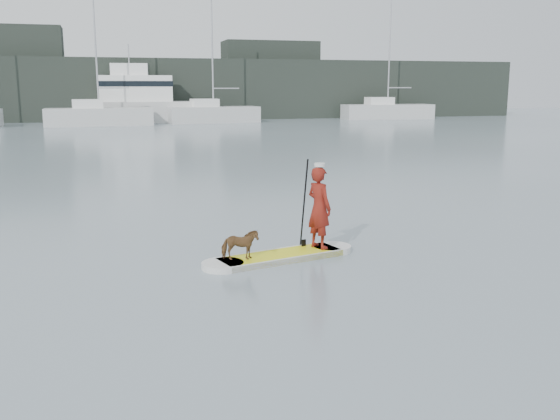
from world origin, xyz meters
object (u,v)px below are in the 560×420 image
object	(u,v)px
paddleboard	(280,256)
dog	(240,245)
sailboat_d	(98,115)
sailboat_e	(213,113)
paddler	(319,208)
motor_yacht_a	(144,101)
sailboat_f	(387,110)

from	to	relation	value
paddleboard	dog	bearing A→B (deg)	180.00
sailboat_d	sailboat_e	xyz separation A→B (m)	(10.18, 1.63, -0.07)
dog	paddler	bearing A→B (deg)	-68.90
paddleboard	sailboat_e	distance (m)	46.80
paddler	motor_yacht_a	size ratio (longest dim) A/B	0.14
dog	paddleboard	bearing A→B (deg)	-68.90
dog	sailboat_d	size ratio (longest dim) A/B	0.05
paddleboard	sailboat_e	size ratio (longest dim) A/B	0.27
sailboat_f	motor_yacht_a	size ratio (longest dim) A/B	1.15
paddler	sailboat_e	distance (m)	46.44
dog	sailboat_f	world-z (taller)	sailboat_f
sailboat_f	sailboat_e	bearing A→B (deg)	-172.16
paddler	dog	world-z (taller)	paddler
sailboat_f	sailboat_d	bearing A→B (deg)	-170.72
sailboat_d	motor_yacht_a	distance (m)	5.79
paddler	dog	bearing A→B (deg)	81.34
paddler	motor_yacht_a	xyz separation A→B (m)	(-0.15, 48.32, 1.04)
motor_yacht_a	dog	bearing A→B (deg)	-86.39
paddler	sailboat_f	world-z (taller)	sailboat_f
paddler	sailboat_d	world-z (taller)	sailboat_d
paddleboard	sailboat_f	size ratio (longest dim) A/B	0.23
paddler	sailboat_f	xyz separation A→B (m)	(24.24, 47.69, -0.02)
sailboat_d	dog	bearing A→B (deg)	-86.67
sailboat_e	motor_yacht_a	xyz separation A→B (m)	(-6.01, 2.24, 1.13)
motor_yacht_a	sailboat_f	bearing A→B (deg)	4.01
sailboat_e	sailboat_f	xyz separation A→B (m)	(18.38, 1.62, 0.07)
sailboat_f	motor_yacht_a	world-z (taller)	sailboat_f
sailboat_e	paddleboard	bearing A→B (deg)	-103.76
motor_yacht_a	sailboat_e	bearing A→B (deg)	-15.00
sailboat_f	motor_yacht_a	xyz separation A→B (m)	(-24.39, 0.62, 1.05)
sailboat_d	paddleboard	bearing A→B (deg)	-85.56
dog	sailboat_e	world-z (taller)	sailboat_e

